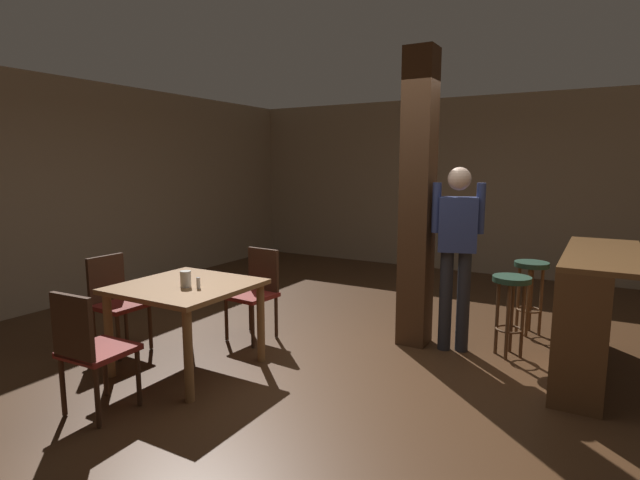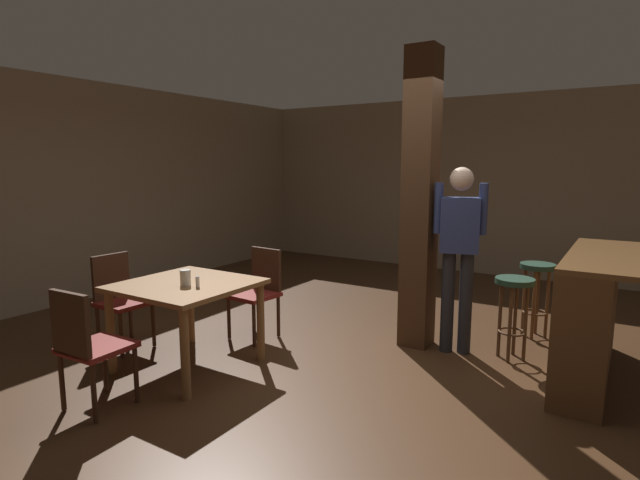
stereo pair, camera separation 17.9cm
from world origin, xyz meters
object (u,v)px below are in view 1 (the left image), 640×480
object	(u,v)px
chair_west	(115,298)
bar_stool_near	(511,297)
standing_person	(457,246)
dining_table	(186,297)
chair_south	(89,347)
salt_shaker	(198,283)
bar_counter	(585,311)
bar_stool_mid	(531,281)
chair_north	(256,289)
napkin_cup	(186,279)

from	to	relation	value
chair_west	bar_stool_near	size ratio (longest dim) A/B	1.19
standing_person	chair_west	bearing A→B (deg)	-149.86
dining_table	bar_stool_near	xyz separation A→B (m)	(2.33, 1.68, -0.08)
chair_south	bar_stool_near	world-z (taller)	chair_south
chair_west	salt_shaker	xyz separation A→B (m)	(1.09, -0.04, 0.29)
chair_west	bar_stool_near	world-z (taller)	chair_west
standing_person	dining_table	bearing A→B (deg)	-139.67
standing_person	bar_counter	distance (m)	1.18
salt_shaker	dining_table	bearing A→B (deg)	163.51
bar_counter	bar_stool_mid	world-z (taller)	bar_counter
dining_table	chair_north	bearing A→B (deg)	88.29
napkin_cup	bar_counter	world-z (taller)	bar_counter
dining_table	napkin_cup	distance (m)	0.21
chair_west	dining_table	bearing A→B (deg)	1.37
napkin_cup	standing_person	world-z (taller)	standing_person
chair_north	bar_stool_mid	world-z (taller)	chair_north
napkin_cup	bar_stool_mid	bearing A→B (deg)	46.89
dining_table	standing_person	world-z (taller)	standing_person
chair_west	bar_stool_mid	xyz separation A→B (m)	(3.30, 2.44, 0.06)
chair_north	standing_person	size ratio (longest dim) A/B	0.52
salt_shaker	standing_person	size ratio (longest dim) A/B	0.05
chair_south	chair_west	bearing A→B (deg)	134.69
salt_shaker	chair_west	bearing A→B (deg)	178.02
chair_south	chair_west	size ratio (longest dim) A/B	1.00
bar_counter	salt_shaker	bearing A→B (deg)	-148.48
bar_counter	bar_stool_mid	bearing A→B (deg)	123.49
chair_north	chair_south	bearing A→B (deg)	-90.46
salt_shaker	chair_south	bearing A→B (deg)	-102.04
salt_shaker	bar_stool_near	distance (m)	2.76
chair_south	standing_person	world-z (taller)	standing_person
dining_table	chair_west	bearing A→B (deg)	-178.63
napkin_cup	bar_counter	xyz separation A→B (m)	(2.86, 1.69, -0.28)
dining_table	bar_stool_mid	distance (m)	3.41
dining_table	bar_stool_mid	world-z (taller)	bar_stool_mid
chair_south	bar_stool_near	distance (m)	3.50
napkin_cup	chair_south	bearing A→B (deg)	-94.07
chair_south	chair_west	world-z (taller)	same
bar_counter	bar_stool_near	world-z (taller)	bar_counter
chair_north	chair_west	xyz separation A→B (m)	(-0.92, -0.95, 0.00)
chair_north	bar_stool_mid	size ratio (longest dim) A/B	1.17
chair_north	chair_south	distance (m)	1.86
dining_table	bar_counter	distance (m)	3.35
napkin_cup	salt_shaker	distance (m)	0.13
dining_table	chair_north	distance (m)	0.94
bar_stool_near	dining_table	bearing A→B (deg)	-144.22
dining_table	bar_stool_near	distance (m)	2.88
dining_table	chair_west	world-z (taller)	chair_west
chair_north	bar_stool_mid	xyz separation A→B (m)	(2.38, 1.49, 0.06)
napkin_cup	salt_shaker	world-z (taller)	napkin_cup
chair_south	standing_person	distance (m)	3.15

